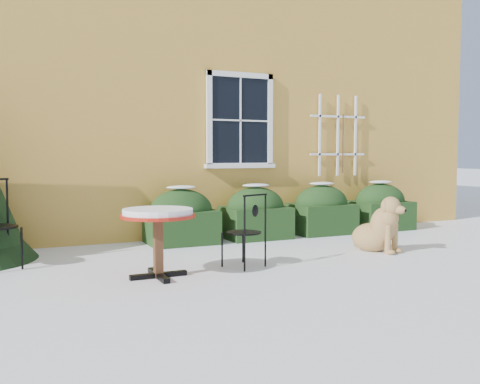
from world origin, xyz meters
name	(u,v)px	position (x,y,z in m)	size (l,w,h in m)	color
ground	(276,275)	(0.00, 0.00, 0.00)	(80.00, 80.00, 0.00)	white
house	(132,76)	(0.00, 7.00, 3.22)	(12.40, 8.40, 6.40)	gold
hedge_row	(290,212)	(1.65, 2.55, 0.40)	(4.95, 0.80, 0.91)	black
bistro_table	(158,220)	(-1.28, 0.42, 0.66)	(0.85, 0.85, 0.79)	black
patio_chair_near	(246,231)	(-0.14, 0.52, 0.46)	(0.53, 0.52, 0.92)	black
dog	(379,229)	(2.06, 0.68, 0.33)	(0.68, 0.92, 0.82)	tan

